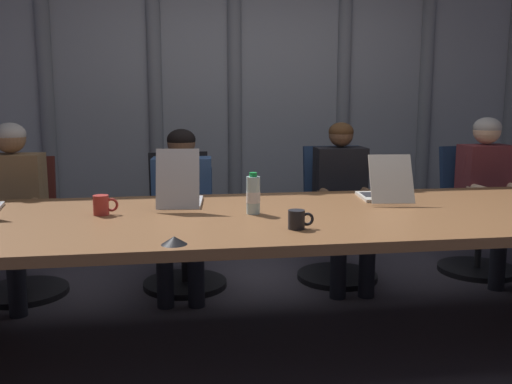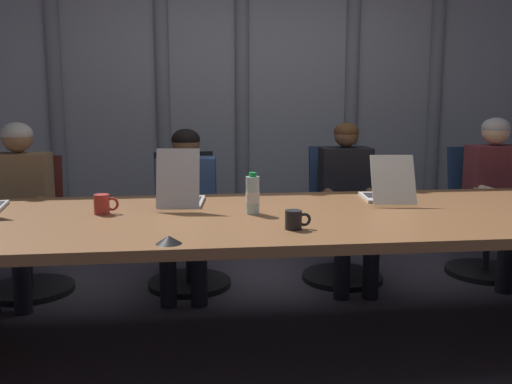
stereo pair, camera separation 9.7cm
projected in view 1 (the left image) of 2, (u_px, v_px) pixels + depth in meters
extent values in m
plane|color=#47424C|center=(296.00, 345.00, 3.10)|extent=(11.52, 11.52, 0.00)
cube|color=brown|center=(297.00, 218.00, 2.99)|extent=(4.11, 1.31, 0.05)
cube|color=black|center=(297.00, 230.00, 3.00)|extent=(3.49, 0.10, 0.06)
cube|color=gray|center=(244.00, 74.00, 4.88)|extent=(5.76, 0.10, 3.10)
cylinder|color=slate|center=(45.00, 73.00, 4.58)|extent=(0.12, 0.12, 3.04)
cylinder|color=slate|center=(155.00, 73.00, 4.71)|extent=(0.12, 0.12, 3.04)
cylinder|color=slate|center=(235.00, 74.00, 4.81)|extent=(0.12, 0.12, 3.04)
cylinder|color=slate|center=(344.00, 75.00, 4.96)|extent=(0.12, 0.12, 3.04)
cylinder|color=slate|center=(426.00, 75.00, 5.08)|extent=(0.12, 0.12, 3.04)
cylinder|color=slate|center=(512.00, 76.00, 5.21)|extent=(0.12, 0.12, 3.04)
cube|color=#BCBCC1|center=(182.00, 202.00, 3.24)|extent=(0.26, 0.37, 0.02)
cube|color=black|center=(182.00, 200.00, 3.26)|extent=(0.21, 0.21, 0.00)
cube|color=#BCBCC1|center=(178.00, 179.00, 3.00)|extent=(0.24, 0.12, 0.32)
cube|color=black|center=(178.00, 179.00, 3.00)|extent=(0.21, 0.10, 0.28)
cube|color=beige|center=(380.00, 197.00, 3.42)|extent=(0.28, 0.33, 0.02)
cube|color=black|center=(379.00, 194.00, 3.44)|extent=(0.22, 0.19, 0.00)
cube|color=beige|center=(391.00, 179.00, 3.19)|extent=(0.26, 0.16, 0.27)
cube|color=black|center=(391.00, 178.00, 3.19)|extent=(0.23, 0.14, 0.24)
cube|color=#511E19|center=(20.00, 235.00, 3.84)|extent=(0.50, 0.50, 0.08)
cube|color=#511E19|center=(24.00, 190.00, 4.01)|extent=(0.44, 0.13, 0.47)
cylinder|color=#262628|center=(22.00, 265.00, 3.88)|extent=(0.05, 0.05, 0.35)
cylinder|color=black|center=(24.00, 292.00, 3.91)|extent=(0.60, 0.60, 0.04)
cube|color=black|center=(184.00, 229.00, 4.01)|extent=(0.53, 0.53, 0.08)
cube|color=black|center=(179.00, 185.00, 4.17)|extent=(0.44, 0.16, 0.49)
cylinder|color=#262628|center=(185.00, 258.00, 4.04)|extent=(0.05, 0.05, 0.35)
cylinder|color=black|center=(185.00, 284.00, 4.08)|extent=(0.60, 0.60, 0.04)
cube|color=navy|center=(338.00, 224.00, 4.18)|extent=(0.49, 0.49, 0.08)
cube|color=navy|center=(331.00, 180.00, 4.35)|extent=(0.43, 0.13, 0.52)
cylinder|color=#262628|center=(338.00, 251.00, 4.22)|extent=(0.05, 0.05, 0.35)
cylinder|color=black|center=(337.00, 276.00, 4.25)|extent=(0.60, 0.60, 0.04)
cube|color=navy|center=(480.00, 219.00, 4.35)|extent=(0.53, 0.53, 0.08)
cube|color=navy|center=(465.00, 177.00, 4.51)|extent=(0.44, 0.16, 0.51)
cylinder|color=#262628|center=(479.00, 245.00, 4.39)|extent=(0.05, 0.05, 0.35)
cylinder|color=black|center=(477.00, 269.00, 4.42)|extent=(0.60, 0.60, 0.04)
cube|color=olive|center=(14.00, 192.00, 3.77)|extent=(0.40, 0.24, 0.51)
sphere|color=#8C6647|center=(10.00, 138.00, 3.71)|extent=(0.20, 0.20, 0.20)
ellipsoid|color=#B2ADA8|center=(10.00, 134.00, 3.71)|extent=(0.21, 0.21, 0.15)
cylinder|color=olive|center=(39.00, 182.00, 3.78)|extent=(0.08, 0.14, 0.27)
cylinder|color=#8C6647|center=(31.00, 205.00, 3.59)|extent=(0.08, 0.30, 0.06)
cylinder|color=#262833|center=(23.00, 241.00, 3.63)|extent=(0.15, 0.41, 0.13)
cylinder|color=#262833|center=(17.00, 282.00, 3.49)|extent=(0.11, 0.11, 0.45)
cube|color=#335184|center=(182.00, 191.00, 3.94)|extent=(0.42, 0.25, 0.47)
sphere|color=brown|center=(181.00, 143.00, 3.89)|extent=(0.19, 0.19, 0.19)
ellipsoid|color=black|center=(181.00, 139.00, 3.88)|extent=(0.20, 0.20, 0.15)
cylinder|color=#335184|center=(207.00, 184.00, 3.95)|extent=(0.08, 0.14, 0.27)
cylinder|color=brown|center=(207.00, 207.00, 3.76)|extent=(0.09, 0.30, 0.06)
cylinder|color=#335184|center=(157.00, 185.00, 3.92)|extent=(0.08, 0.14, 0.27)
cylinder|color=brown|center=(154.00, 207.00, 3.74)|extent=(0.09, 0.30, 0.06)
cylinder|color=#262833|center=(196.00, 235.00, 3.80)|extent=(0.16, 0.41, 0.13)
cylinder|color=#262833|center=(196.00, 273.00, 3.66)|extent=(0.11, 0.11, 0.45)
cylinder|color=#262833|center=(167.00, 235.00, 3.78)|extent=(0.16, 0.41, 0.13)
cylinder|color=#262833|center=(165.00, 274.00, 3.64)|extent=(0.11, 0.11, 0.45)
cube|color=black|center=(340.00, 184.00, 4.11)|extent=(0.37, 0.23, 0.53)
sphere|color=brown|center=(341.00, 135.00, 4.05)|extent=(0.18, 0.18, 0.18)
ellipsoid|color=#472D19|center=(341.00, 132.00, 4.05)|extent=(0.18, 0.18, 0.13)
cylinder|color=black|center=(360.00, 173.00, 4.12)|extent=(0.07, 0.14, 0.27)
cylinder|color=brown|center=(369.00, 194.00, 3.93)|extent=(0.07, 0.30, 0.06)
cylinder|color=black|center=(320.00, 174.00, 4.08)|extent=(0.07, 0.14, 0.27)
cylinder|color=brown|center=(326.00, 195.00, 3.90)|extent=(0.07, 0.30, 0.06)
cylinder|color=#262833|center=(360.00, 229.00, 3.98)|extent=(0.14, 0.40, 0.13)
cylinder|color=#262833|center=(367.00, 265.00, 3.83)|extent=(0.11, 0.11, 0.45)
cylinder|color=#262833|center=(332.00, 229.00, 3.95)|extent=(0.14, 0.40, 0.13)
cylinder|color=#262833|center=(338.00, 266.00, 3.81)|extent=(0.11, 0.11, 0.45)
cube|color=brown|center=(484.00, 180.00, 4.28)|extent=(0.37, 0.24, 0.53)
sphere|color=beige|center=(487.00, 131.00, 4.22)|extent=(0.20, 0.20, 0.20)
ellipsoid|color=#B2ADA8|center=(487.00, 127.00, 4.22)|extent=(0.21, 0.21, 0.15)
cylinder|color=brown|center=(502.00, 169.00, 4.30)|extent=(0.08, 0.14, 0.27)
cylinder|color=brown|center=(467.00, 170.00, 4.24)|extent=(0.08, 0.14, 0.27)
cylinder|color=beige|center=(482.00, 190.00, 4.06)|extent=(0.08, 0.30, 0.06)
cylinder|color=#262833|center=(509.00, 223.00, 4.16)|extent=(0.15, 0.41, 0.13)
cylinder|color=#262833|center=(485.00, 224.00, 4.12)|extent=(0.15, 0.41, 0.13)
cylinder|color=#262833|center=(498.00, 259.00, 3.98)|extent=(0.11, 0.11, 0.45)
cylinder|color=silver|center=(253.00, 195.00, 2.95)|extent=(0.07, 0.07, 0.20)
cylinder|color=white|center=(253.00, 197.00, 2.95)|extent=(0.07, 0.07, 0.06)
cylinder|color=green|center=(253.00, 175.00, 2.93)|extent=(0.04, 0.04, 0.02)
cylinder|color=black|center=(296.00, 220.00, 2.61)|extent=(0.08, 0.08, 0.09)
torus|color=black|center=(307.00, 219.00, 2.62)|extent=(0.06, 0.01, 0.06)
cylinder|color=#B2332D|center=(101.00, 205.00, 2.92)|extent=(0.08, 0.08, 0.10)
torus|color=#B2332D|center=(111.00, 205.00, 2.93)|extent=(0.07, 0.01, 0.07)
cone|color=black|center=(174.00, 240.00, 2.34)|extent=(0.11, 0.11, 0.03)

